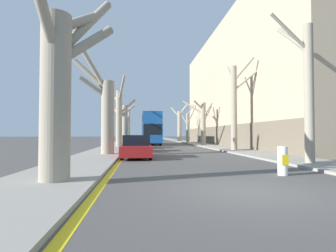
{
  "coord_description": "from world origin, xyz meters",
  "views": [
    {
      "loc": [
        -2.84,
        -6.64,
        1.49
      ],
      "look_at": [
        0.62,
        25.69,
        2.49
      ],
      "focal_mm": 28.0,
      "sensor_mm": 36.0,
      "label": 1
    }
  ],
  "objects_px": {
    "street_tree_left_2": "(119,116)",
    "street_tree_right_1": "(235,104)",
    "street_tree_left_0": "(59,81)",
    "street_tree_right_0": "(307,87)",
    "street_tree_right_3": "(188,125)",
    "parked_car_0": "(136,147)",
    "street_tree_left_1": "(105,110)",
    "parked_car_1": "(137,144)",
    "street_tree_right_4": "(180,124)",
    "street_tree_right_2": "(203,121)",
    "traffic_bollard": "(283,161)",
    "street_tree_left_3": "(124,122)",
    "street_tree_left_4": "(128,126)",
    "double_decker_bus": "(151,127)",
    "parked_car_2": "(138,142)"
  },
  "relations": [
    {
      "from": "double_decker_bus",
      "to": "traffic_bollard",
      "type": "height_order",
      "value": "double_decker_bus"
    },
    {
      "from": "street_tree_left_3",
      "to": "double_decker_bus",
      "type": "relative_size",
      "value": 0.62
    },
    {
      "from": "street_tree_left_1",
      "to": "street_tree_left_4",
      "type": "height_order",
      "value": "street_tree_left_1"
    },
    {
      "from": "street_tree_right_1",
      "to": "street_tree_right_2",
      "type": "relative_size",
      "value": 1.36
    },
    {
      "from": "street_tree_right_0",
      "to": "parked_car_1",
      "type": "xyz_separation_m",
      "value": [
        -8.31,
        10.64,
        -3.14
      ]
    },
    {
      "from": "traffic_bollard",
      "to": "parked_car_2",
      "type": "bearing_deg",
      "value": 105.8
    },
    {
      "from": "traffic_bollard",
      "to": "street_tree_left_1",
      "type": "bearing_deg",
      "value": 128.38
    },
    {
      "from": "street_tree_right_2",
      "to": "traffic_bollard",
      "type": "bearing_deg",
      "value": -96.92
    },
    {
      "from": "parked_car_2",
      "to": "street_tree_left_0",
      "type": "bearing_deg",
      "value": -96.34
    },
    {
      "from": "double_decker_bus",
      "to": "traffic_bollard",
      "type": "distance_m",
      "value": 28.7
    },
    {
      "from": "street_tree_left_4",
      "to": "street_tree_right_1",
      "type": "distance_m",
      "value": 30.23
    },
    {
      "from": "street_tree_right_1",
      "to": "traffic_bollard",
      "type": "distance_m",
      "value": 13.97
    },
    {
      "from": "street_tree_right_4",
      "to": "double_decker_bus",
      "type": "bearing_deg",
      "value": -112.62
    },
    {
      "from": "street_tree_left_0",
      "to": "street_tree_right_3",
      "type": "distance_m",
      "value": 36.63
    },
    {
      "from": "double_decker_bus",
      "to": "parked_car_2",
      "type": "relative_size",
      "value": 2.54
    },
    {
      "from": "street_tree_left_3",
      "to": "street_tree_left_0",
      "type": "bearing_deg",
      "value": -90.09
    },
    {
      "from": "parked_car_0",
      "to": "street_tree_left_1",
      "type": "bearing_deg",
      "value": 136.33
    },
    {
      "from": "double_decker_bus",
      "to": "street_tree_right_1",
      "type": "bearing_deg",
      "value": -66.28
    },
    {
      "from": "street_tree_left_2",
      "to": "double_decker_bus",
      "type": "xyz_separation_m",
      "value": [
        3.89,
        7.71,
        -1.09
      ]
    },
    {
      "from": "street_tree_left_2",
      "to": "parked_car_0",
      "type": "bearing_deg",
      "value": -80.99
    },
    {
      "from": "street_tree_right_2",
      "to": "traffic_bollard",
      "type": "xyz_separation_m",
      "value": [
        -2.89,
        -23.84,
        -2.6
      ]
    },
    {
      "from": "street_tree_left_2",
      "to": "parked_car_1",
      "type": "xyz_separation_m",
      "value": [
        2.1,
        -7.15,
        -2.9
      ]
    },
    {
      "from": "street_tree_left_1",
      "to": "parked_car_2",
      "type": "height_order",
      "value": "street_tree_left_1"
    },
    {
      "from": "street_tree_left_1",
      "to": "parked_car_0",
      "type": "relative_size",
      "value": 1.89
    },
    {
      "from": "street_tree_right_0",
      "to": "street_tree_right_4",
      "type": "distance_m",
      "value": 41.13
    },
    {
      "from": "street_tree_left_0",
      "to": "parked_car_0",
      "type": "bearing_deg",
      "value": 75.19
    },
    {
      "from": "street_tree_right_3",
      "to": "traffic_bollard",
      "type": "bearing_deg",
      "value": -94.77
    },
    {
      "from": "street_tree_right_0",
      "to": "parked_car_2",
      "type": "relative_size",
      "value": 1.84
    },
    {
      "from": "street_tree_right_4",
      "to": "parked_car_2",
      "type": "height_order",
      "value": "street_tree_right_4"
    },
    {
      "from": "street_tree_left_0",
      "to": "street_tree_right_1",
      "type": "distance_m",
      "value": 17.67
    },
    {
      "from": "parked_car_0",
      "to": "parked_car_1",
      "type": "bearing_deg",
      "value": 90.0
    },
    {
      "from": "street_tree_left_3",
      "to": "traffic_bollard",
      "type": "bearing_deg",
      "value": -76.45
    },
    {
      "from": "double_decker_bus",
      "to": "parked_car_2",
      "type": "height_order",
      "value": "double_decker_bus"
    },
    {
      "from": "traffic_bollard",
      "to": "street_tree_left_4",
      "type": "bearing_deg",
      "value": 100.23
    },
    {
      "from": "street_tree_left_3",
      "to": "parked_car_1",
      "type": "bearing_deg",
      "value": -83.03
    },
    {
      "from": "street_tree_left_0",
      "to": "street_tree_right_1",
      "type": "relative_size",
      "value": 0.83
    },
    {
      "from": "street_tree_right_3",
      "to": "traffic_bollard",
      "type": "distance_m",
      "value": 34.43
    },
    {
      "from": "street_tree_left_3",
      "to": "street_tree_left_4",
      "type": "relative_size",
      "value": 0.96
    },
    {
      "from": "street_tree_left_2",
      "to": "street_tree_right_3",
      "type": "relative_size",
      "value": 1.18
    },
    {
      "from": "double_decker_bus",
      "to": "parked_car_0",
      "type": "height_order",
      "value": "double_decker_bus"
    },
    {
      "from": "street_tree_right_0",
      "to": "street_tree_right_4",
      "type": "relative_size",
      "value": 0.96
    },
    {
      "from": "street_tree_right_4",
      "to": "street_tree_left_4",
      "type": "bearing_deg",
      "value": -165.86
    },
    {
      "from": "street_tree_right_2",
      "to": "parked_car_0",
      "type": "bearing_deg",
      "value": -116.71
    },
    {
      "from": "street_tree_right_3",
      "to": "parked_car_1",
      "type": "bearing_deg",
      "value": -111.66
    },
    {
      "from": "street_tree_left_4",
      "to": "street_tree_right_1",
      "type": "bearing_deg",
      "value": -69.42
    },
    {
      "from": "street_tree_left_2",
      "to": "street_tree_right_0",
      "type": "distance_m",
      "value": 20.62
    },
    {
      "from": "street_tree_left_0",
      "to": "street_tree_right_0",
      "type": "relative_size",
      "value": 0.9
    },
    {
      "from": "street_tree_right_0",
      "to": "traffic_bollard",
      "type": "distance_m",
      "value": 5.28
    },
    {
      "from": "street_tree_left_0",
      "to": "double_decker_bus",
      "type": "bearing_deg",
      "value": 82.24
    },
    {
      "from": "street_tree_left_2",
      "to": "street_tree_right_1",
      "type": "distance_m",
      "value": 13.04
    }
  ]
}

